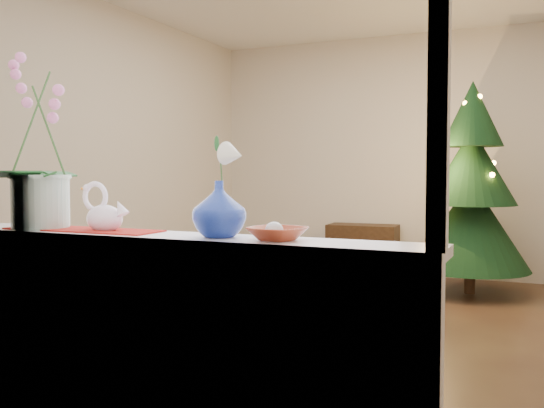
% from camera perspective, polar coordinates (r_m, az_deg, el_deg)
% --- Properties ---
extents(ground, '(5.00, 5.00, 0.00)m').
position_cam_1_polar(ground, '(4.70, 6.49, -11.33)').
color(ground, '#372116').
rests_on(ground, ground).
extents(wall_back, '(4.50, 0.10, 2.70)m').
position_cam_1_polar(wall_back, '(6.98, 12.77, 4.47)').
color(wall_back, beige).
rests_on(wall_back, ground).
extents(wall_front, '(4.50, 0.10, 2.70)m').
position_cam_1_polar(wall_front, '(2.31, -12.56, 7.60)').
color(wall_front, beige).
rests_on(wall_front, ground).
extents(wall_left, '(0.10, 5.00, 2.70)m').
position_cam_1_polar(wall_left, '(5.66, -15.78, 4.79)').
color(wall_left, beige).
rests_on(wall_left, ground).
extents(window_apron, '(2.20, 0.08, 0.88)m').
position_cam_1_polar(window_apron, '(2.44, -11.73, -14.28)').
color(window_apron, white).
rests_on(window_apron, ground).
extents(windowsill, '(2.20, 0.26, 0.04)m').
position_cam_1_polar(windowsill, '(2.42, -10.60, -3.27)').
color(windowsill, white).
rests_on(windowsill, window_apron).
extents(window_frame, '(2.22, 0.06, 1.60)m').
position_cam_1_polar(window_frame, '(2.38, -12.21, 15.98)').
color(window_frame, white).
rests_on(window_frame, windowsill).
extents(runner, '(0.70, 0.20, 0.01)m').
position_cam_1_polar(runner, '(2.65, -17.39, -2.31)').
color(runner, maroon).
rests_on(runner, windowsill).
extents(orchid_pot, '(0.35, 0.35, 0.76)m').
position_cam_1_polar(orchid_pot, '(2.78, -21.06, 5.68)').
color(orchid_pot, white).
rests_on(orchid_pot, windowsill).
extents(swan, '(0.24, 0.12, 0.19)m').
position_cam_1_polar(swan, '(2.57, -15.49, -0.35)').
color(swan, white).
rests_on(swan, windowsill).
extents(blue_vase, '(0.30, 0.30, 0.24)m').
position_cam_1_polar(blue_vase, '(2.26, -5.00, -0.07)').
color(blue_vase, navy).
rests_on(blue_vase, windowsill).
extents(lily, '(0.13, 0.08, 0.18)m').
position_cam_1_polar(lily, '(2.26, -5.02, 5.31)').
color(lily, beige).
rests_on(lily, blue_vase).
extents(paperweight, '(0.07, 0.07, 0.07)m').
position_cam_1_polar(paperweight, '(2.15, 0.21, -2.56)').
color(paperweight, silver).
rests_on(paperweight, windowsill).
extents(amber_dish, '(0.20, 0.20, 0.04)m').
position_cam_1_polar(amber_dish, '(2.15, 0.51, -2.89)').
color(amber_dish, '#9F391E').
rests_on(amber_dish, windowsill).
extents(xmas_tree, '(1.11, 1.11, 2.03)m').
position_cam_1_polar(xmas_tree, '(6.07, 18.24, 1.44)').
color(xmas_tree, black).
rests_on(xmas_tree, ground).
extents(side_table, '(0.78, 0.42, 0.58)m').
position_cam_1_polar(side_table, '(6.90, 8.53, -4.31)').
color(side_table, black).
rests_on(side_table, ground).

